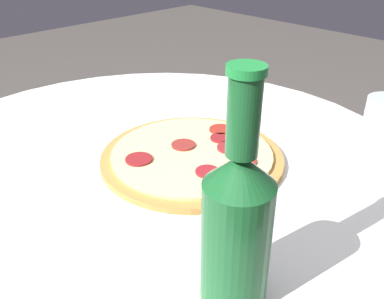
# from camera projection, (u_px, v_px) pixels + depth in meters

# --- Properties ---
(table) EXTENTS (0.92, 0.92, 0.73)m
(table) POSITION_uv_depth(u_px,v_px,m) (155.00, 251.00, 0.81)
(table) COLOR silver
(table) RESTS_ON ground_plane
(pizza) EXTENTS (0.30, 0.30, 0.02)m
(pizza) POSITION_uv_depth(u_px,v_px,m) (192.00, 156.00, 0.71)
(pizza) COLOR #B77F3D
(pizza) RESTS_ON table
(beer_bottle) EXTENTS (0.07, 0.07, 0.25)m
(beer_bottle) POSITION_uv_depth(u_px,v_px,m) (237.00, 222.00, 0.42)
(beer_bottle) COLOR #195628
(beer_bottle) RESTS_ON table
(drinking_glass) EXTENTS (0.07, 0.07, 0.10)m
(drinking_glass) POSITION_uv_depth(u_px,v_px,m) (384.00, 129.00, 0.70)
(drinking_glass) COLOR #ADBCC6
(drinking_glass) RESTS_ON table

